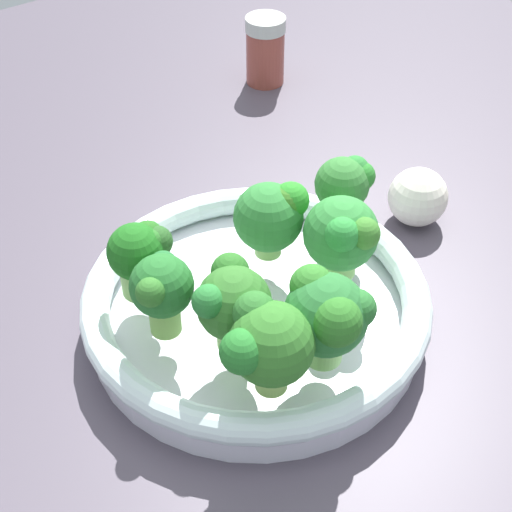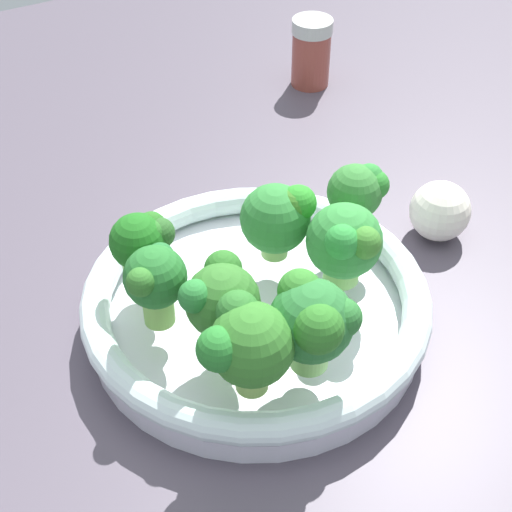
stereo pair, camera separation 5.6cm
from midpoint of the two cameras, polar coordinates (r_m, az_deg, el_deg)
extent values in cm
cube|color=#4E4552|center=(62.83, -3.96, -5.21)|extent=(130.00, 130.00, 2.50)
cylinder|color=white|center=(60.45, -2.67, -4.52)|extent=(25.35, 25.35, 1.85)
torus|color=silver|center=(59.00, -2.73, -3.13)|extent=(26.40, 26.40, 2.26)
cylinder|color=#83C55F|center=(58.84, 3.31, -0.54)|extent=(2.70, 2.70, 1.90)
sphere|color=#328639|center=(57.03, 3.42, 1.54)|extent=(5.61, 5.61, 5.61)
sphere|color=#2C8C36|center=(54.70, 3.39, 1.44)|extent=(2.53, 2.53, 2.53)
sphere|color=#3A7E2B|center=(55.15, 4.99, 1.53)|extent=(2.37, 2.37, 2.37)
cylinder|color=#8FC764|center=(60.44, -1.77, 0.78)|extent=(2.09, 2.09, 1.77)
sphere|color=#2F7E35|center=(58.77, -1.82, 2.73)|extent=(5.35, 5.35, 5.35)
sphere|color=#2B8C27|center=(58.05, -0.13, 3.93)|extent=(2.78, 2.78, 2.78)
sphere|color=#3B7D26|center=(57.83, -0.25, 3.71)|extent=(2.64, 2.64, 2.64)
cylinder|color=#96BD5B|center=(50.92, -2.06, -8.77)|extent=(2.16, 2.16, 2.22)
sphere|color=#327427|center=(48.74, -2.14, -6.59)|extent=(5.47, 5.47, 5.47)
sphere|color=#257629|center=(47.40, -4.40, -7.12)|extent=(2.89, 2.89, 2.89)
sphere|color=#2A6B28|center=(48.86, -3.38, -4.33)|extent=(2.83, 2.83, 2.83)
cylinder|color=#7FBC56|center=(62.82, 3.66, 3.06)|extent=(1.87, 1.87, 2.65)
sphere|color=#357C33|center=(61.17, 3.76, 5.07)|extent=(4.35, 4.35, 4.35)
sphere|color=#297F2A|center=(61.40, 5.04, 5.71)|extent=(2.34, 2.34, 2.34)
sphere|color=#3A7E2B|center=(61.58, 4.59, 5.92)|extent=(1.99, 1.99, 1.99)
sphere|color=#2C8032|center=(61.69, 4.36, 6.33)|extent=(2.31, 2.31, 2.31)
cylinder|color=#87C263|center=(52.74, 2.29, -6.46)|extent=(2.61, 2.61, 2.23)
sphere|color=#296F31|center=(50.60, 2.38, -4.23)|extent=(5.59, 5.59, 5.59)
sphere|color=#286C2C|center=(49.99, 4.17, -4.00)|extent=(2.59, 2.59, 2.59)
sphere|color=#307928|center=(50.05, 0.52, -2.59)|extent=(2.95, 2.95, 2.95)
sphere|color=#2C7124|center=(48.53, 2.60, -4.95)|extent=(3.29, 3.29, 3.29)
cylinder|color=#86BC5C|center=(58.05, -11.23, -1.75)|extent=(2.75, 2.75, 2.47)
sphere|color=#1C641A|center=(56.34, -11.57, 0.19)|extent=(4.20, 4.20, 4.20)
sphere|color=#296A24|center=(55.93, -10.43, 0.90)|extent=(1.86, 1.86, 1.86)
sphere|color=#285924|center=(56.37, -10.10, 0.92)|extent=(2.36, 2.36, 2.36)
sphere|color=#26671F|center=(56.64, -10.70, 1.38)|extent=(2.18, 2.18, 2.18)
cylinder|color=#95CD67|center=(53.45, -4.59, -5.74)|extent=(2.45, 2.45, 2.26)
sphere|color=#316E28|center=(51.46, -4.76, -3.62)|extent=(5.09, 5.09, 5.09)
sphere|color=#286722|center=(52.40, -4.97, -1.30)|extent=(2.63, 2.63, 2.63)
sphere|color=#277831|center=(49.85, -6.69, -3.45)|extent=(2.25, 2.25, 2.25)
cylinder|color=#84BC53|center=(54.85, -9.59, -4.42)|extent=(2.22, 2.22, 2.73)
sphere|color=#246A2A|center=(52.91, -9.92, -2.30)|extent=(4.41, 4.41, 4.41)
sphere|color=#23692F|center=(53.73, -9.50, -1.05)|extent=(2.03, 2.03, 2.03)
sphere|color=#2F6F27|center=(51.13, -10.83, -2.76)|extent=(1.99, 1.99, 1.99)
sphere|color=white|center=(69.83, 9.59, 4.09)|extent=(5.29, 5.29, 5.29)
cylinder|color=brown|center=(90.48, -1.15, 14.26)|extent=(4.28, 4.28, 6.20)
cylinder|color=beige|center=(88.79, -1.19, 16.47)|extent=(4.49, 4.49, 1.50)
camera|label=1|loc=(0.03, -92.87, -2.52)|focal=54.93mm
camera|label=2|loc=(0.03, 87.13, 2.52)|focal=54.93mm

